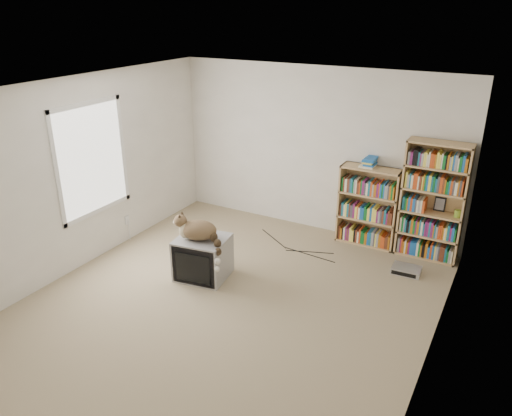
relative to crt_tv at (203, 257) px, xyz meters
The scene contains 17 objects.
floor 0.79m from the crt_tv, 30.57° to the right, with size 4.50×5.00×0.01m, color tan.
wall_back 2.42m from the crt_tv, 73.25° to the left, with size 4.50×0.02×2.50m, color white.
wall_front 3.11m from the crt_tv, 77.49° to the right, with size 4.50×0.02×2.50m, color white.
wall_left 1.92m from the crt_tv, 166.82° to the right, with size 0.02×5.00×2.50m, color white.
wall_right 3.07m from the crt_tv, ahead, with size 0.02×5.00×2.50m, color white.
ceiling 2.35m from the crt_tv, 30.57° to the right, with size 4.50×5.00×0.02m, color white.
window 1.96m from the crt_tv, behind, with size 0.02×1.22×1.52m, color white.
crt_tv is the anchor object (origin of this frame).
cat 0.38m from the crt_tv, 63.68° to the right, with size 0.77×0.49×0.57m.
bookcase_tall 3.17m from the crt_tv, 39.24° to the left, with size 0.83×0.30×1.65m.
bookcase_short 2.53m from the crt_tv, 51.89° to the left, with size 0.85×0.30×1.17m.
book_stack 2.68m from the crt_tv, 52.94° to the left, with size 0.20×0.26×0.14m, color #D0491B.
green_mug 3.42m from the crt_tv, 35.38° to the left, with size 0.09×0.09×0.10m, color #89B433.
framed_print 3.29m from the crt_tv, 39.41° to the left, with size 0.15×0.01×0.20m, color black.
dvd_player 2.69m from the crt_tv, 30.43° to the left, with size 0.37×0.26×0.08m, color #BBBBC0.
wall_outlet 1.64m from the crt_tv, 167.92° to the left, with size 0.01×0.08×0.13m, color silver.
floor_cables 1.43m from the crt_tv, 74.06° to the left, with size 1.20×0.70×0.01m, color black, non-canonical shape.
Camera 1 is at (2.71, -4.28, 3.34)m, focal length 35.00 mm.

